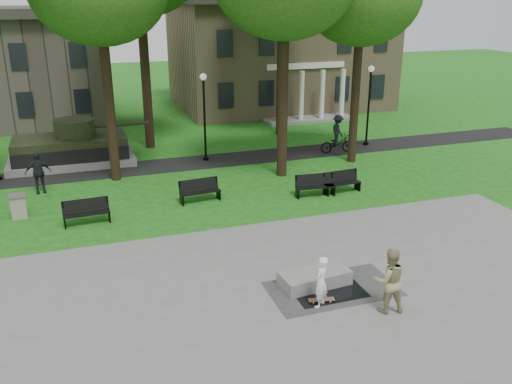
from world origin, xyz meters
TOP-DOWN VIEW (x-y plane):
  - ground at (0.00, 0.00)m, footprint 120.00×120.00m
  - plaza at (0.00, -5.00)m, footprint 22.00×16.00m
  - footpath at (0.00, 12.00)m, footprint 44.00×2.60m
  - building_right at (10.00, 26.00)m, footprint 17.00×12.00m
  - lamp_mid at (0.50, 12.30)m, footprint 0.36×0.36m
  - lamp_right at (10.50, 12.30)m, footprint 0.36×0.36m
  - tank_monument at (-6.46, 14.00)m, footprint 7.45×3.40m
  - puddle at (0.68, -2.77)m, footprint 2.20×1.20m
  - concrete_block at (0.45, -2.14)m, footprint 2.28×1.20m
  - skateboard at (0.23, -3.12)m, footprint 0.80×0.35m
  - skateboarder at (0.08, -3.33)m, footprint 0.69×0.67m
  - friend_watching at (1.80, -4.16)m, footprint 1.09×0.92m
  - pedestrian_walker at (-7.99, 9.69)m, footprint 1.19×0.61m
  - cyclist at (8.03, 11.33)m, footprint 2.03×1.16m
  - park_bench_0 at (-6.10, 5.26)m, footprint 1.82×0.60m
  - park_bench_1 at (-1.26, 6.24)m, footprint 1.83×0.68m
  - park_bench_2 at (3.82, 5.23)m, footprint 1.83×0.68m
  - park_bench_3 at (5.19, 5.27)m, footprint 1.83×0.68m
  - trash_bin at (-8.71, 6.85)m, footprint 0.71×0.71m

SIDE VIEW (x-z plane):
  - ground at x=0.00m, z-range 0.00..0.00m
  - footpath at x=0.00m, z-range 0.00..0.01m
  - plaza at x=0.00m, z-range 0.00..0.02m
  - puddle at x=0.68m, z-range 0.02..0.02m
  - skateboard at x=0.23m, z-range 0.02..0.09m
  - concrete_block at x=0.45m, z-range 0.02..0.47m
  - trash_bin at x=-8.71m, z-range 0.01..0.97m
  - park_bench_0 at x=-6.10m, z-range 0.02..1.02m
  - park_bench_1 at x=-1.26m, z-range 0.02..1.02m
  - park_bench_2 at x=3.82m, z-range 0.02..1.02m
  - park_bench_3 at x=5.19m, z-range 0.02..1.02m
  - skateboarder at x=0.08m, z-range 0.02..1.61m
  - tank_monument at x=-6.46m, z-range -0.34..2.06m
  - cyclist at x=8.03m, z-range -0.20..2.01m
  - pedestrian_walker at x=-7.99m, z-range 0.00..1.94m
  - friend_watching at x=1.80m, z-range 0.02..1.98m
  - lamp_mid at x=0.50m, z-range 0.43..5.16m
  - lamp_right at x=10.50m, z-range 0.43..5.16m
  - building_right at x=10.00m, z-range 0.04..8.64m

